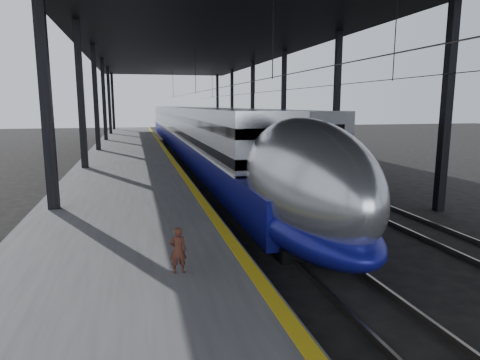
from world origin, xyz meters
name	(u,v)px	position (x,y,z in m)	size (l,w,h in m)	color
ground	(257,276)	(0.00, 0.00, 0.00)	(160.00, 160.00, 0.00)	black
platform	(128,163)	(-3.50, 20.00, 0.50)	(6.00, 80.00, 1.00)	#4C4C4F
yellow_strip	(169,155)	(-0.70, 20.00, 1.00)	(0.30, 80.00, 0.01)	gold
rails	(240,166)	(4.50, 20.00, 0.08)	(6.52, 80.00, 0.16)	slate
canopy	(204,37)	(1.90, 20.00, 9.12)	(18.00, 75.00, 9.47)	black
tgv_train	(190,132)	(2.00, 29.33, 2.00)	(2.99, 65.20, 4.28)	#ADAFB4
second_train	(224,126)	(7.00, 37.89, 2.12)	(3.03, 56.05, 4.18)	navy
child	(178,250)	(-2.24, -1.74, 1.50)	(0.36, 0.24, 0.99)	#452117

